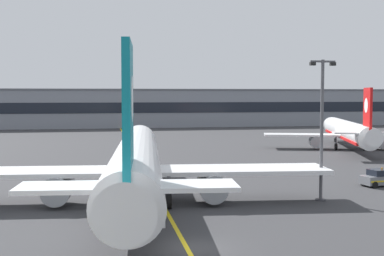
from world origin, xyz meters
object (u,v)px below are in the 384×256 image
apron_lamp_post (322,127)px  service_car_fourth (382,178)px  safety_cone_by_nose_gear (143,172)px  airliner_background (348,132)px  airliner_foreground (136,163)px

apron_lamp_post → service_car_fourth: bearing=31.6°
service_car_fourth → safety_cone_by_nose_gear: size_ratio=8.06×
apron_lamp_post → safety_cone_by_nose_gear: bearing=127.9°
airliner_background → safety_cone_by_nose_gear: bearing=-150.2°
service_car_fourth → airliner_background: bearing=67.6°
airliner_background → airliner_foreground: bearing=-136.1°
airliner_background → safety_cone_by_nose_gear: size_ratio=62.69×
airliner_background → service_car_fourth: airliner_background is taller
airliner_foreground → apron_lamp_post: bearing=-5.1°
airliner_background → safety_cone_by_nose_gear: (-35.62, -20.43, -2.61)m
airliner_foreground → apron_lamp_post: 15.83m
airliner_background → service_car_fourth: (-13.25, -32.16, -2.10)m
airliner_background → apron_lamp_post: bearing=-120.5°
airliner_foreground → airliner_background: bearing=43.9°
airliner_foreground → apron_lamp_post: size_ratio=3.49×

